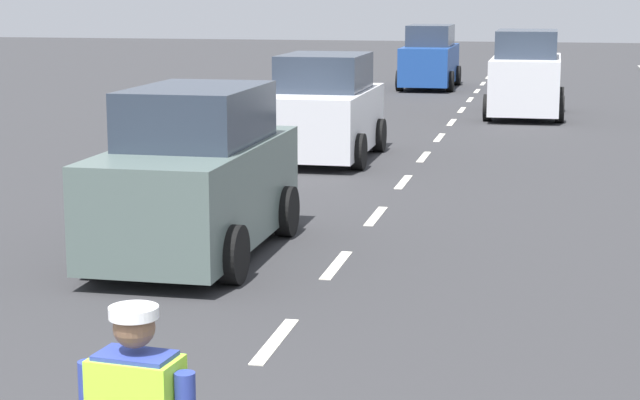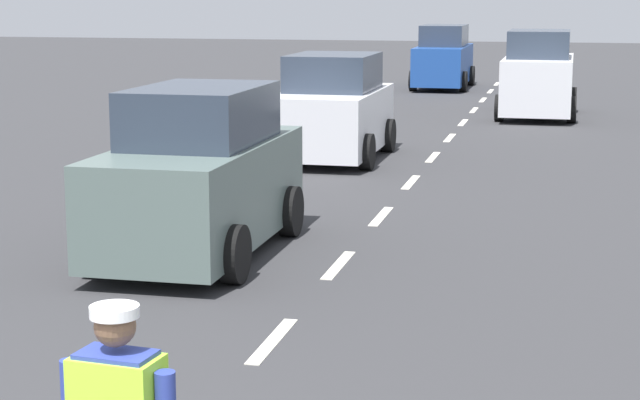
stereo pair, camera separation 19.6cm
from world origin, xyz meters
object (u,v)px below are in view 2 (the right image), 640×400
Objects in this scene: car_oncoming_third at (443,59)px; car_outgoing_far at (538,77)px; car_oncoming_second at (333,111)px; car_oncoming_lead at (200,177)px.

car_outgoing_far is at bearing -66.91° from car_oncoming_third.
car_oncoming_lead is at bearing -89.35° from car_oncoming_second.
car_oncoming_lead is (-3.58, -16.64, -0.08)m from car_outgoing_far.
car_oncoming_third is at bearing 89.19° from car_oncoming_second.
car_outgoing_far is (3.44, -8.06, 0.06)m from car_oncoming_third.
car_outgoing_far is at bearing 77.87° from car_oncoming_lead.
car_oncoming_third is at bearing 113.09° from car_outgoing_far.
car_oncoming_second is 0.96× the size of car_oncoming_lead.
car_oncoming_lead is at bearing -102.13° from car_outgoing_far.
car_oncoming_third is 16.52m from car_oncoming_second.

